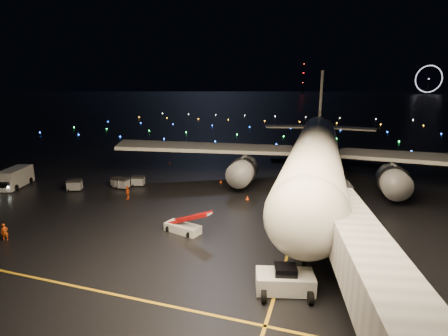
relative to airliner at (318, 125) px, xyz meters
The scene contains 20 objects.
ground 273.46m from the airliner, 92.64° to the left, with size 2000.00×2000.00×0.00m, color black.
lane_centre 15.18m from the airliner, 92.90° to the right, with size 0.25×80.00×0.02m, color gold.
lane_cross 42.00m from the airliner, 115.46° to the right, with size 60.00×0.25×0.02m, color gold.
airliner is the anchor object (origin of this frame).
pushback_tug 33.54m from the airliner, 90.01° to the right, with size 4.38×2.29×2.09m, color silver.
belt_loader 28.68m from the airliner, 115.97° to the right, with size 5.87×1.60×2.85m, color silver, non-canonical shape.
service_truck 47.85m from the airliner, 159.12° to the right, with size 2.50×7.92×2.92m, color silver.
crew_a 43.80m from the airliner, 131.41° to the right, with size 0.64×0.42×1.77m, color #E34B10.
crew_c 30.51m from the airliner, 145.07° to the right, with size 1.13×0.47×1.93m, color #E34B10.
safety_cone_0 17.06m from the airliner, 124.42° to the right, with size 0.49×0.49×0.56m, color #FD4B15.
safety_cone_1 16.31m from the airliner, behind, with size 0.45×0.45×0.52m, color #FD4B15.
safety_cone_2 17.72m from the airliner, 161.39° to the right, with size 0.45×0.45×0.51m, color #FD4B15.
safety_cone_3 30.78m from the airliner, 169.00° to the left, with size 0.40×0.40×0.45m, color #FD4B15.
ferris_wheel 710.86m from the airliner, 77.20° to the left, with size 50.00×4.00×52.00m, color black, non-canonical shape.
radio_mast 717.06m from the airliner, 95.81° to the left, with size 1.80×1.80×64.00m, color black.
taxiway_lights 80.53m from the airliner, 99.07° to the left, with size 164.00×92.00×0.36m, color black, non-canonical shape.
baggage_cart_0 29.53m from the airliner, 157.96° to the right, with size 1.83×1.28×1.56m, color gray.
baggage_cart_1 31.66m from the airliner, 155.57° to the right, with size 1.88×1.32×1.60m, color gray.
baggage_cart_2 38.34m from the airliner, 154.98° to the right, with size 1.97×1.38×1.68m, color gray.
baggage_cart_3 32.37m from the airliner, 156.45° to the right, with size 1.87×1.31×1.59m, color gray.
Camera 1 is at (15.58, -29.70, 15.32)m, focal length 28.00 mm.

